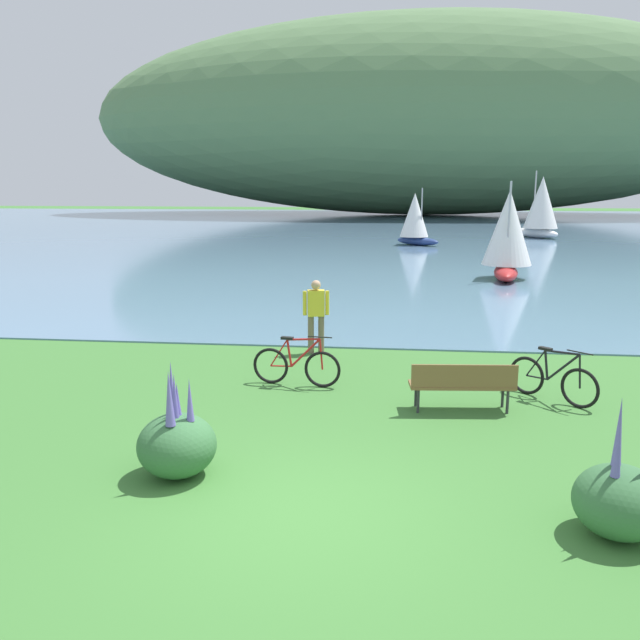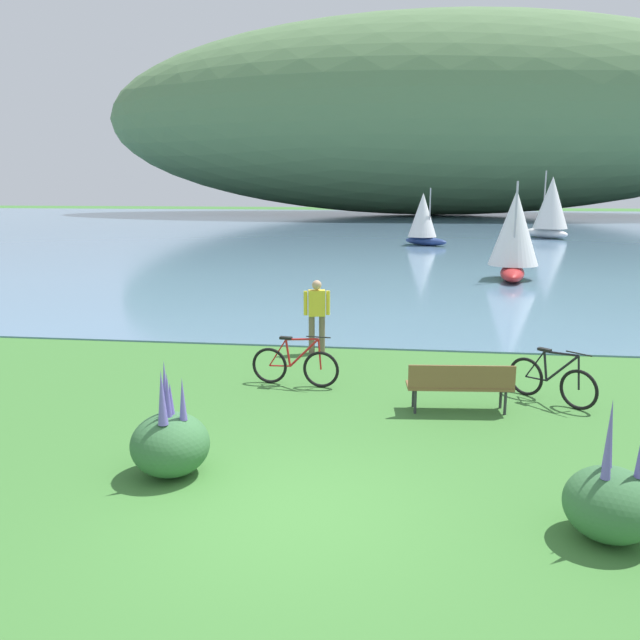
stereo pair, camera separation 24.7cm
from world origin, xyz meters
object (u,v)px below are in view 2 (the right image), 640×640
object	(u,v)px
park_bench_near_camera	(460,383)
person_at_shoreline	(317,312)
bicycle_beside_path	(295,366)
sailboat_mid_bay	(423,218)
sailboat_nearest_to_shore	(515,234)
bicycle_leaning_near_bench	(552,381)
sailboat_toward_hillside	(551,207)

from	to	relation	value
park_bench_near_camera	person_at_shoreline	bearing A→B (deg)	128.78
bicycle_beside_path	person_at_shoreline	bearing A→B (deg)	88.16
bicycle_beside_path	person_at_shoreline	xyz separation A→B (m)	(0.08, 2.55, 0.58)
bicycle_beside_path	sailboat_mid_bay	xyz separation A→B (m)	(3.10, 29.66, 1.31)
park_bench_near_camera	person_at_shoreline	xyz separation A→B (m)	(-2.98, 3.71, 0.46)
sailboat_mid_bay	bicycle_beside_path	bearing A→B (deg)	-95.97
sailboat_nearest_to_shore	sailboat_mid_bay	size ratio (longest dim) A/B	1.11
bicycle_leaning_near_bench	sailboat_mid_bay	xyz separation A→B (m)	(-1.64, 30.06, 1.31)
bicycle_beside_path	sailboat_nearest_to_shore	xyz separation A→B (m)	(6.39, 15.08, 1.48)
sailboat_nearest_to_shore	bicycle_leaning_near_bench	bearing A→B (deg)	-96.06
sailboat_nearest_to_shore	park_bench_near_camera	bearing A→B (deg)	-101.57
person_at_shoreline	sailboat_nearest_to_shore	xyz separation A→B (m)	(6.31, 12.53, 0.90)
sailboat_toward_hillside	bicycle_leaning_near_bench	bearing A→B (deg)	-101.33
sailboat_nearest_to_shore	sailboat_toward_hillside	bearing A→B (deg)	74.90
bicycle_leaning_near_bench	sailboat_toward_hillside	world-z (taller)	sailboat_toward_hillside
sailboat_nearest_to_shore	sailboat_toward_hillside	world-z (taller)	sailboat_toward_hillside
bicycle_beside_path	sailboat_mid_bay	world-z (taller)	sailboat_mid_bay
bicycle_leaning_near_bench	person_at_shoreline	size ratio (longest dim) A/B	0.79
bicycle_beside_path	sailboat_toward_hillside	bearing A→B (deg)	71.53
sailboat_nearest_to_shore	sailboat_mid_bay	bearing A→B (deg)	102.70
bicycle_beside_path	person_at_shoreline	size ratio (longest dim) A/B	1.03
sailboat_toward_hillside	sailboat_mid_bay	bearing A→B (deg)	-144.38
bicycle_leaning_near_bench	sailboat_toward_hillside	bearing A→B (deg)	78.67
park_bench_near_camera	bicycle_leaning_near_bench	size ratio (longest dim) A/B	1.36
bicycle_leaning_near_bench	sailboat_nearest_to_shore	world-z (taller)	sailboat_nearest_to_shore
bicycle_leaning_near_bench	sailboat_toward_hillside	distance (m)	37.24
bicycle_beside_path	sailboat_nearest_to_shore	world-z (taller)	sailboat_nearest_to_shore
sailboat_mid_bay	sailboat_toward_hillside	world-z (taller)	sailboat_toward_hillside
sailboat_nearest_to_shore	sailboat_toward_hillside	distance (m)	21.74
park_bench_near_camera	sailboat_toward_hillside	bearing A→B (deg)	76.43
sailboat_mid_bay	sailboat_toward_hillside	size ratio (longest dim) A/B	0.76
park_bench_near_camera	sailboat_toward_hillside	world-z (taller)	sailboat_toward_hillside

